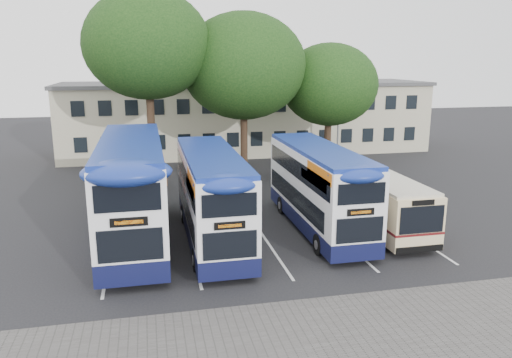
{
  "coord_description": "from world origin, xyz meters",
  "views": [
    {
      "loc": [
        -8.91,
        -17.26,
        8.22
      ],
      "look_at": [
        -4.01,
        5.0,
        2.71
      ],
      "focal_mm": 35.0,
      "sensor_mm": 36.0,
      "label": 1
    }
  ],
  "objects_px": {
    "bus_dd_right": "(318,185)",
    "bus_dd_left": "(133,186)",
    "tree_mid": "(244,66)",
    "bus_dd_mid": "(212,193)",
    "lamp_post": "(339,100)",
    "tree_left": "(147,45)",
    "tree_right": "(329,85)",
    "bus_single": "(373,195)"
  },
  "relations": [
    {
      "from": "lamp_post",
      "to": "bus_single",
      "type": "xyz_separation_m",
      "value": [
        -3.93,
        -14.86,
        -3.55
      ]
    },
    {
      "from": "tree_left",
      "to": "bus_dd_mid",
      "type": "bearing_deg",
      "value": -78.09
    },
    {
      "from": "tree_left",
      "to": "tree_mid",
      "type": "relative_size",
      "value": 1.1
    },
    {
      "from": "bus_dd_mid",
      "to": "bus_single",
      "type": "bearing_deg",
      "value": 4.14
    },
    {
      "from": "bus_dd_left",
      "to": "bus_single",
      "type": "distance_m",
      "value": 11.8
    },
    {
      "from": "lamp_post",
      "to": "tree_right",
      "type": "xyz_separation_m",
      "value": [
        -1.78,
        -2.43,
        1.29
      ]
    },
    {
      "from": "lamp_post",
      "to": "bus_single",
      "type": "distance_m",
      "value": 15.77
    },
    {
      "from": "tree_right",
      "to": "bus_single",
      "type": "bearing_deg",
      "value": -99.81
    },
    {
      "from": "lamp_post",
      "to": "tree_left",
      "type": "xyz_separation_m",
      "value": [
        -14.62,
        -3.9,
        3.98
      ]
    },
    {
      "from": "tree_left",
      "to": "tree_right",
      "type": "bearing_deg",
      "value": 6.51
    },
    {
      "from": "bus_dd_right",
      "to": "bus_dd_left",
      "type": "bearing_deg",
      "value": 177.86
    },
    {
      "from": "tree_right",
      "to": "bus_single",
      "type": "xyz_separation_m",
      "value": [
        -2.15,
        -12.43,
        -4.84
      ]
    },
    {
      "from": "bus_dd_mid",
      "to": "bus_dd_right",
      "type": "distance_m",
      "value": 5.32
    },
    {
      "from": "tree_left",
      "to": "bus_dd_mid",
      "type": "xyz_separation_m",
      "value": [
        2.44,
        -11.56,
        -6.77
      ]
    },
    {
      "from": "bus_dd_mid",
      "to": "bus_single",
      "type": "xyz_separation_m",
      "value": [
        8.25,
        0.6,
        -0.76
      ]
    },
    {
      "from": "bus_dd_left",
      "to": "bus_dd_right",
      "type": "distance_m",
      "value": 8.81
    },
    {
      "from": "bus_single",
      "to": "tree_mid",
      "type": "bearing_deg",
      "value": 109.85
    },
    {
      "from": "bus_dd_right",
      "to": "tree_right",
      "type": "bearing_deg",
      "value": 67.79
    },
    {
      "from": "bus_dd_left",
      "to": "bus_dd_right",
      "type": "height_order",
      "value": "bus_dd_left"
    },
    {
      "from": "tree_left",
      "to": "bus_single",
      "type": "bearing_deg",
      "value": -45.71
    },
    {
      "from": "tree_right",
      "to": "bus_dd_right",
      "type": "bearing_deg",
      "value": -112.21
    },
    {
      "from": "lamp_post",
      "to": "bus_single",
      "type": "height_order",
      "value": "lamp_post"
    },
    {
      "from": "lamp_post",
      "to": "bus_dd_right",
      "type": "bearing_deg",
      "value": -114.76
    },
    {
      "from": "tree_mid",
      "to": "bus_dd_left",
      "type": "height_order",
      "value": "tree_mid"
    },
    {
      "from": "tree_left",
      "to": "tree_right",
      "type": "height_order",
      "value": "tree_left"
    },
    {
      "from": "lamp_post",
      "to": "tree_mid",
      "type": "relative_size",
      "value": 0.8
    },
    {
      "from": "tree_right",
      "to": "bus_dd_left",
      "type": "relative_size",
      "value": 0.83
    },
    {
      "from": "lamp_post",
      "to": "bus_dd_mid",
      "type": "xyz_separation_m",
      "value": [
        -12.18,
        -15.45,
        -2.8
      ]
    },
    {
      "from": "tree_left",
      "to": "bus_dd_right",
      "type": "relative_size",
      "value": 1.27
    },
    {
      "from": "tree_mid",
      "to": "bus_dd_left",
      "type": "distance_m",
      "value": 14.75
    },
    {
      "from": "tree_left",
      "to": "tree_right",
      "type": "distance_m",
      "value": 13.2
    },
    {
      "from": "tree_left",
      "to": "bus_dd_right",
      "type": "bearing_deg",
      "value": -54.97
    },
    {
      "from": "bus_dd_left",
      "to": "bus_single",
      "type": "relative_size",
      "value": 1.25
    },
    {
      "from": "tree_right",
      "to": "bus_single",
      "type": "distance_m",
      "value": 13.51
    },
    {
      "from": "bus_dd_left",
      "to": "bus_dd_right",
      "type": "relative_size",
      "value": 1.15
    },
    {
      "from": "tree_right",
      "to": "bus_single",
      "type": "relative_size",
      "value": 1.03
    },
    {
      "from": "bus_single",
      "to": "bus_dd_mid",
      "type": "bearing_deg",
      "value": -175.86
    },
    {
      "from": "bus_single",
      "to": "tree_left",
      "type": "bearing_deg",
      "value": 134.29
    },
    {
      "from": "bus_dd_right",
      "to": "bus_single",
      "type": "xyz_separation_m",
      "value": [
        2.96,
        0.07,
        -0.73
      ]
    },
    {
      "from": "tree_left",
      "to": "bus_dd_right",
      "type": "height_order",
      "value": "tree_left"
    },
    {
      "from": "tree_right",
      "to": "bus_dd_right",
      "type": "xyz_separation_m",
      "value": [
        -5.1,
        -12.5,
        -4.11
      ]
    },
    {
      "from": "bus_dd_mid",
      "to": "lamp_post",
      "type": "bearing_deg",
      "value": 51.74
    }
  ]
}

